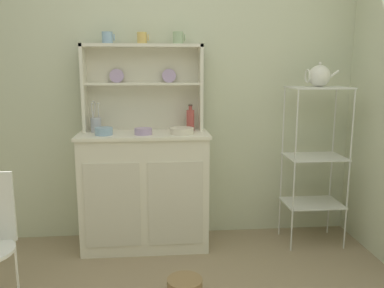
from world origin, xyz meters
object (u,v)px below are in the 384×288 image
at_px(bowl_mixing_large, 104,131).
at_px(utensil_jar, 96,124).
at_px(porcelain_teapot, 319,76).
at_px(hutch_shelf_unit, 143,81).
at_px(jam_bottle, 190,120).
at_px(hutch_cabinet, 145,189).
at_px(bakers_rack, 315,149).
at_px(cup_sky_0, 108,38).

bearing_deg(bowl_mixing_large, utensil_jar, 117.12).
bearing_deg(porcelain_teapot, hutch_shelf_unit, 170.86).
relative_size(hutch_shelf_unit, bowl_mixing_large, 7.15).
height_order(hutch_shelf_unit, jam_bottle, hutch_shelf_unit).
bearing_deg(hutch_cabinet, bakers_rack, -2.26).
relative_size(bakers_rack, utensil_jar, 5.26).
xyz_separation_m(bakers_rack, cup_sky_0, (-1.60, 0.18, 0.85)).
distance_m(bakers_rack, bowl_mixing_large, 1.64).
xyz_separation_m(cup_sky_0, jam_bottle, (0.63, -0.04, -0.63)).
relative_size(bowl_mixing_large, utensil_jar, 0.54).
bearing_deg(porcelain_teapot, hutch_cabinet, 177.74).
distance_m(hutch_cabinet, cup_sky_0, 1.19).
bearing_deg(bowl_mixing_large, jam_bottle, 13.66).
bearing_deg(utensil_jar, hutch_shelf_unit, 13.00).
height_order(utensil_jar, porcelain_teapot, porcelain_teapot).
bearing_deg(hutch_shelf_unit, hutch_cabinet, -90.00).
height_order(bakers_rack, utensil_jar, bakers_rack).
bearing_deg(bakers_rack, jam_bottle, 171.88).
distance_m(hutch_shelf_unit, cup_sky_0, 0.42).
bearing_deg(utensil_jar, jam_bottle, 0.65).
relative_size(cup_sky_0, utensil_jar, 0.40).
bearing_deg(utensil_jar, bowl_mixing_large, -62.88).
height_order(hutch_cabinet, bowl_mixing_large, bowl_mixing_large).
xyz_separation_m(hutch_cabinet, utensil_jar, (-0.37, 0.08, 0.51)).
relative_size(hutch_cabinet, bowl_mixing_large, 7.68).
relative_size(hutch_shelf_unit, utensil_jar, 3.87).
distance_m(bakers_rack, utensil_jar, 1.73).
xyz_separation_m(jam_bottle, utensil_jar, (-0.73, -0.01, -0.03)).
height_order(hutch_cabinet, cup_sky_0, cup_sky_0).
bearing_deg(bakers_rack, porcelain_teapot, 180.00).
bearing_deg(cup_sky_0, hutch_shelf_unit, 8.90).
relative_size(hutch_shelf_unit, bakers_rack, 0.74).
relative_size(hutch_shelf_unit, porcelain_teapot, 3.63).
bearing_deg(bakers_rack, cup_sky_0, 173.76).
relative_size(cup_sky_0, jam_bottle, 0.46).
height_order(hutch_cabinet, porcelain_teapot, porcelain_teapot).
distance_m(bowl_mixing_large, porcelain_teapot, 1.68).
xyz_separation_m(utensil_jar, porcelain_teapot, (1.71, -0.13, 0.37)).
height_order(bakers_rack, bowl_mixing_large, bakers_rack).
distance_m(hutch_cabinet, bowl_mixing_large, 0.56).
height_order(cup_sky_0, bowl_mixing_large, cup_sky_0).
bearing_deg(cup_sky_0, jam_bottle, -3.29).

